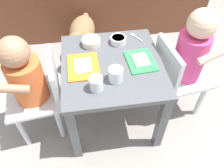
% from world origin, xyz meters
% --- Properties ---
extents(ground_plane, '(7.00, 7.00, 0.00)m').
position_xyz_m(ground_plane, '(0.00, 0.00, 0.00)').
color(ground_plane, gray).
extents(dining_table, '(0.51, 0.54, 0.44)m').
position_xyz_m(dining_table, '(0.00, 0.00, 0.36)').
color(dining_table, '#515459').
rests_on(dining_table, ground).
extents(seated_child_left, '(0.31, 0.31, 0.66)m').
position_xyz_m(seated_child_left, '(-0.42, -0.02, 0.42)').
color(seated_child_left, silver).
rests_on(seated_child_left, ground).
extents(seated_child_right, '(0.32, 0.32, 0.70)m').
position_xyz_m(seated_child_right, '(0.42, 0.02, 0.44)').
color(seated_child_right, silver).
rests_on(seated_child_right, ground).
extents(dog, '(0.26, 0.42, 0.33)m').
position_xyz_m(dog, '(-0.14, 0.61, 0.23)').
color(dog, olive).
rests_on(dog, ground).
extents(food_tray_left, '(0.16, 0.20, 0.02)m').
position_xyz_m(food_tray_left, '(-0.15, -0.01, 0.45)').
color(food_tray_left, orange).
rests_on(food_tray_left, dining_table).
extents(food_tray_right, '(0.15, 0.19, 0.02)m').
position_xyz_m(food_tray_right, '(0.15, -0.01, 0.45)').
color(food_tray_right, green).
rests_on(food_tray_right, dining_table).
extents(water_cup_left, '(0.07, 0.07, 0.07)m').
position_xyz_m(water_cup_left, '(-0.00, -0.12, 0.48)').
color(water_cup_left, white).
rests_on(water_cup_left, dining_table).
extents(water_cup_right, '(0.06, 0.06, 0.07)m').
position_xyz_m(water_cup_right, '(-0.09, -0.16, 0.47)').
color(water_cup_right, white).
rests_on(water_cup_right, dining_table).
extents(cereal_bowl_left_side, '(0.10, 0.10, 0.04)m').
position_xyz_m(cereal_bowl_left_side, '(-0.09, 0.17, 0.46)').
color(cereal_bowl_left_side, silver).
rests_on(cereal_bowl_left_side, dining_table).
extents(cereal_bowl_right_side, '(0.09, 0.09, 0.04)m').
position_xyz_m(cereal_bowl_right_side, '(0.06, 0.16, 0.46)').
color(cereal_bowl_right_side, white).
rests_on(cereal_bowl_right_side, dining_table).
extents(spoon_by_left_tray, '(0.06, 0.09, 0.01)m').
position_xyz_m(spoon_by_left_tray, '(0.17, 0.20, 0.45)').
color(spoon_by_left_tray, silver).
rests_on(spoon_by_left_tray, dining_table).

